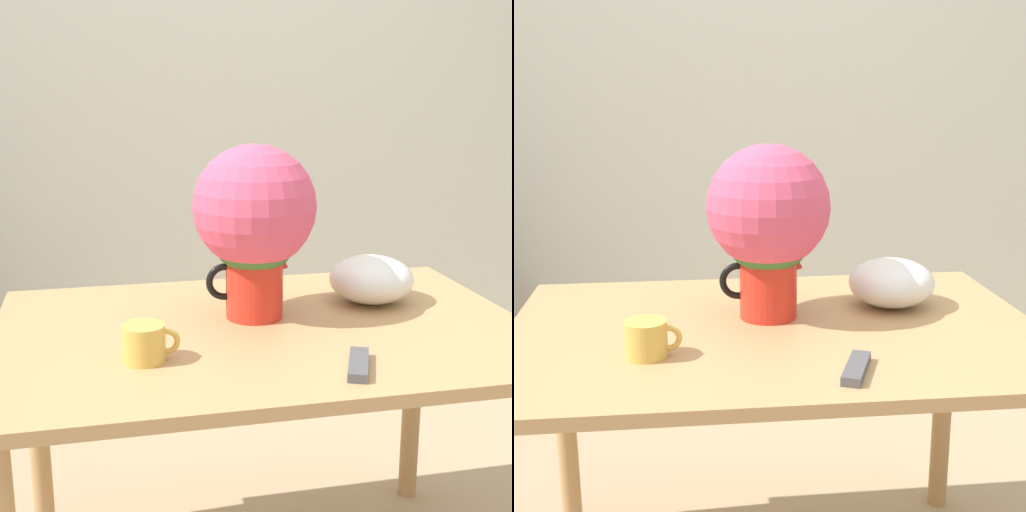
{
  "view_description": "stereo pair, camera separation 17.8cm",
  "coord_description": "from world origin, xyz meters",
  "views": [
    {
      "loc": [
        -0.51,
        -1.5,
        1.36
      ],
      "look_at": [
        -0.14,
        0.19,
        0.94
      ],
      "focal_mm": 50.0,
      "sensor_mm": 36.0,
      "label": 1
    },
    {
      "loc": [
        -0.33,
        -1.53,
        1.36
      ],
      "look_at": [
        -0.14,
        0.19,
        0.94
      ],
      "focal_mm": 50.0,
      "sensor_mm": 36.0,
      "label": 2
    }
  ],
  "objects": [
    {
      "name": "wall_back",
      "position": [
        0.0,
        1.73,
        1.3
      ],
      "size": [
        8.0,
        0.05,
        2.6
      ],
      "color": "silver",
      "rests_on": "ground_plane"
    },
    {
      "name": "table",
      "position": [
        -0.13,
        0.12,
        0.67
      ],
      "size": [
        1.3,
        0.89,
        0.78
      ],
      "color": "tan",
      "rests_on": "ground_plane"
    },
    {
      "name": "flower_vase",
      "position": [
        -0.14,
        0.19,
        1.03
      ],
      "size": [
        0.31,
        0.31,
        0.44
      ],
      "color": "red",
      "rests_on": "table"
    },
    {
      "name": "coffee_mug",
      "position": [
        -0.43,
        -0.05,
        0.82
      ],
      "size": [
        0.13,
        0.09,
        0.08
      ],
      "color": "gold",
      "rests_on": "table"
    },
    {
      "name": "white_bowl",
      "position": [
        0.2,
        0.25,
        0.84
      ],
      "size": [
        0.23,
        0.23,
        0.13
      ],
      "color": "white",
      "rests_on": "table"
    },
    {
      "name": "remote_control",
      "position": [
        0.0,
        -0.19,
        0.79
      ],
      "size": [
        0.1,
        0.16,
        0.02
      ],
      "color": "#4C4C51",
      "rests_on": "table"
    }
  ]
}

